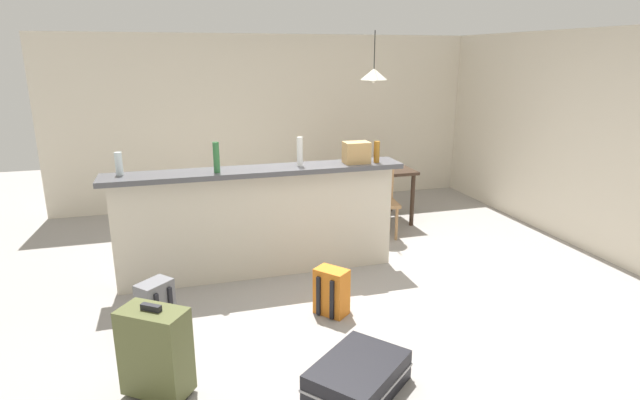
% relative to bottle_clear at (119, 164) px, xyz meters
% --- Properties ---
extents(ground_plane, '(13.00, 13.00, 0.05)m').
position_rel_bottle_clear_xyz_m(ground_plane, '(2.04, -0.42, -1.26)').
color(ground_plane, gray).
extents(wall_back, '(6.60, 0.10, 2.50)m').
position_rel_bottle_clear_xyz_m(wall_back, '(2.04, 2.63, 0.01)').
color(wall_back, beige).
rests_on(wall_back, ground_plane).
extents(wall_right, '(0.10, 6.00, 2.50)m').
position_rel_bottle_clear_xyz_m(wall_right, '(5.09, -0.12, 0.01)').
color(wall_right, beige).
rests_on(wall_right, ground_plane).
extents(partition_half_wall, '(2.80, 0.20, 1.08)m').
position_rel_bottle_clear_xyz_m(partition_half_wall, '(1.28, -0.09, -0.70)').
color(partition_half_wall, beige).
rests_on(partition_half_wall, ground_plane).
extents(bar_countertop, '(2.96, 0.40, 0.05)m').
position_rel_bottle_clear_xyz_m(bar_countertop, '(1.28, -0.09, -0.13)').
color(bar_countertop, '#4C4C51').
rests_on(bar_countertop, partition_half_wall).
extents(bottle_clear, '(0.07, 0.07, 0.21)m').
position_rel_bottle_clear_xyz_m(bottle_clear, '(0.00, 0.00, 0.00)').
color(bottle_clear, silver).
rests_on(bottle_clear, bar_countertop).
extents(bottle_green, '(0.06, 0.06, 0.29)m').
position_rel_bottle_clear_xyz_m(bottle_green, '(0.88, -0.15, 0.04)').
color(bottle_green, '#2D6B38').
rests_on(bottle_green, bar_countertop).
extents(bottle_white, '(0.06, 0.06, 0.29)m').
position_rel_bottle_clear_xyz_m(bottle_white, '(1.71, -0.09, 0.04)').
color(bottle_white, silver).
rests_on(bottle_white, bar_countertop).
extents(bottle_amber, '(0.06, 0.06, 0.22)m').
position_rel_bottle_clear_xyz_m(bottle_amber, '(2.52, -0.14, 0.00)').
color(bottle_amber, '#9E661E').
rests_on(bottle_amber, bar_countertop).
extents(grocery_bag, '(0.26, 0.18, 0.22)m').
position_rel_bottle_clear_xyz_m(grocery_bag, '(2.30, -0.12, 0.00)').
color(grocery_bag, tan).
rests_on(grocery_bag, bar_countertop).
extents(dining_table, '(1.10, 0.80, 0.74)m').
position_rel_bottle_clear_xyz_m(dining_table, '(3.00, 1.26, -0.59)').
color(dining_table, '#332319').
rests_on(dining_table, ground_plane).
extents(dining_chair_near_partition, '(0.45, 0.45, 0.93)m').
position_rel_bottle_clear_xyz_m(dining_chair_near_partition, '(2.93, 0.72, -0.72)').
color(dining_chair_near_partition, '#9E754C').
rests_on(dining_chair_near_partition, ground_plane).
extents(dining_chair_far_side, '(0.46, 0.46, 0.93)m').
position_rel_bottle_clear_xyz_m(dining_chair_far_side, '(3.01, 1.83, -0.72)').
color(dining_chair_far_side, '#9E754C').
rests_on(dining_chair_far_side, ground_plane).
extents(pendant_lamp, '(0.34, 0.34, 0.64)m').
position_rel_bottle_clear_xyz_m(pendant_lamp, '(3.00, 1.19, 0.73)').
color(pendant_lamp, black).
extents(suitcase_flat_black, '(0.85, 0.82, 0.22)m').
position_rel_bottle_clear_xyz_m(suitcase_flat_black, '(1.58, -2.17, -1.13)').
color(suitcase_flat_black, black).
rests_on(suitcase_flat_black, ground_plane).
extents(suitcase_upright_olive, '(0.50, 0.45, 0.67)m').
position_rel_bottle_clear_xyz_m(suitcase_upright_olive, '(0.28, -1.83, -0.91)').
color(suitcase_upright_olive, '#51562D').
rests_on(suitcase_upright_olive, ground_plane).
extents(backpack_grey, '(0.34, 0.34, 0.42)m').
position_rel_bottle_clear_xyz_m(backpack_grey, '(0.25, -0.91, -1.04)').
color(backpack_grey, slate).
rests_on(backpack_grey, ground_plane).
extents(backpack_orange, '(0.34, 0.34, 0.42)m').
position_rel_bottle_clear_xyz_m(backpack_orange, '(1.74, -1.08, -1.04)').
color(backpack_orange, orange).
rests_on(backpack_orange, ground_plane).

